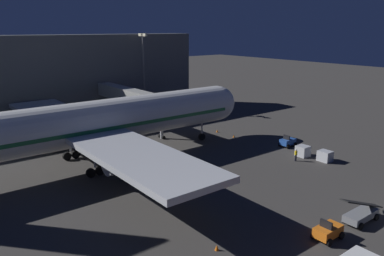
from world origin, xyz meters
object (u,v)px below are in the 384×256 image
Objects in this scene: baggage_container_near_belt at (325,156)px; belt_loader at (361,214)px; baggage_container_far_row at (303,151)px; traffic_cone_wingtip_svc_side at (217,247)px; apron_floodlight_mast at (144,67)px; traffic_cone_nose_starboard at (217,131)px; traffic_cone_nose_port at (234,136)px; airliner_at_gate at (72,127)px; pushback_tug at (328,231)px; jet_bridge at (137,98)px; baggage_tug_spare at (288,142)px; ground_crew_marshaller_fwd at (296,154)px.

belt_loader is at bearing 134.10° from baggage_container_near_belt.
baggage_container_far_row reaches higher than traffic_cone_wingtip_svc_side.
apron_floodlight_mast is 25.37m from traffic_cone_nose_starboard.
apron_floodlight_mast is at bearing -9.77° from belt_loader.
traffic_cone_nose_port is (29.60, -11.22, -0.57)m from belt_loader.
traffic_cone_nose_port is 35.72m from traffic_cone_wingtip_svc_side.
apron_floodlight_mast reaches higher than belt_loader.
traffic_cone_nose_starboard is at bearing -18.26° from belt_loader.
baggage_container_near_belt is 3.33× the size of traffic_cone_nose_port.
airliner_at_gate is 32.32× the size of baggage_container_near_belt.
traffic_cone_nose_starboard is (4.40, 0.00, 0.00)m from traffic_cone_nose_port.
pushback_tug is 23.72m from baggage_container_far_row.
jet_bridge is at bearing -21.20° from traffic_cone_wingtip_svc_side.
pushback_tug is 0.39× the size of belt_loader.
airliner_at_gate is 33.54m from baggage_tug_spare.
traffic_cone_nose_port is (13.70, 1.05, -0.53)m from baggage_container_far_row.
belt_loader reaches higher than traffic_cone_nose_starboard.
traffic_cone_nose_starboard is at bearing 0.00° from traffic_cone_nose_port.
airliner_at_gate is 33.46m from baggage_container_far_row.
jet_bridge is 31.74m from baggage_container_far_row.
jet_bridge is at bearing 16.44° from ground_crew_marshaller_fwd.
baggage_container_near_belt is (12.55, -12.95, -0.08)m from belt_loader.
pushback_tug is at bearing 135.53° from baggage_tug_spare.
traffic_cone_nose_starboard is (13.62, 3.18, -0.51)m from baggage_tug_spare.
baggage_tug_spare is 4.62× the size of traffic_cone_wingtip_svc_side.
baggage_container_far_row is at bearing -176.66° from traffic_cone_nose_starboard.
traffic_cone_nose_port is 1.00× the size of traffic_cone_nose_starboard.
belt_loader is at bearing 144.78° from baggage_tug_spare.
baggage_tug_spare is 4.62× the size of traffic_cone_nose_starboard.
traffic_cone_nose_starboard is 1.00× the size of traffic_cone_wingtip_svc_side.
apron_floodlight_mast is 58.89m from belt_loader.
baggage_container_far_row is at bearing 11.54° from baggage_container_near_belt.
jet_bridge is (13.24, -17.57, 0.13)m from airliner_at_gate.
pushback_tug is 5.07× the size of traffic_cone_nose_starboard.
belt_loader reaches higher than baggage_tug_spare.
baggage_tug_spare reaches higher than baggage_container_far_row.
belt_loader is at bearing -108.80° from traffic_cone_wingtip_svc_side.
pushback_tug is 1.10× the size of baggage_tug_spare.
baggage_container_near_belt is 28.65m from traffic_cone_wingtip_svc_side.
baggage_container_near_belt is (12.39, -18.42, -0.02)m from pushback_tug.
apron_floodlight_mast is 10.09× the size of baggage_container_far_row.
airliner_at_gate reaches higher than jet_bridge.
belt_loader is at bearing 178.92° from jet_bridge.
ground_crew_marshaller_fwd is at bearing 51.36° from baggage_container_near_belt.
pushback_tug is at bearing 131.59° from baggage_container_far_row.
airliner_at_gate is 107.77× the size of traffic_cone_nose_starboard.
traffic_cone_wingtip_svc_side is (-10.19, 24.34, -0.72)m from ground_crew_marshaller_fwd.
baggage_tug_spare is 9.76m from traffic_cone_nose_port.
airliner_at_gate is 3.38× the size of apron_floodlight_mast.
airliner_at_gate is 28.59m from traffic_cone_nose_starboard.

